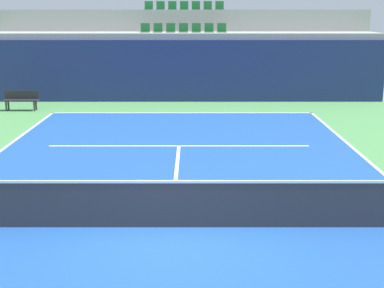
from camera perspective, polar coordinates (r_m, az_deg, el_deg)
ground_plane at (r=10.45m, az=-2.35°, el=-9.13°), size 80.00×80.00×0.00m
court_surface at (r=10.45m, az=-2.35°, el=-9.10°), size 11.00×24.00×0.01m
baseline_far at (r=21.93m, az=-1.14°, el=3.43°), size 11.00×0.10×0.00m
service_line_far at (r=16.51m, az=-1.49°, el=-0.21°), size 8.26×0.10×0.00m
centre_service_line at (r=13.44m, az=-1.82°, el=-3.64°), size 0.10×6.40×0.00m
back_wall at (r=24.65m, az=-1.02°, el=7.99°), size 18.88×0.30×2.87m
stands_tier_lower at (r=25.98m, az=-0.98°, el=8.64°), size 18.88×2.40×3.16m
stands_tier_upper at (r=28.32m, az=-0.90°, el=10.20°), size 18.88×2.40×4.24m
seating_row_lower at (r=25.96m, az=-0.99°, el=12.40°), size 4.18×0.44×0.44m
seating_row_upper at (r=28.34m, az=-0.92°, el=14.74°), size 4.18×0.44×0.44m
tennis_net at (r=10.26m, az=-2.38°, el=-6.52°), size 11.08×0.08×1.07m
player_bench at (r=23.64m, az=-18.24°, el=4.73°), size 1.50×0.40×0.85m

